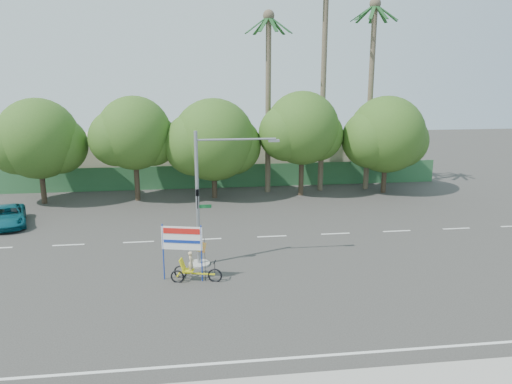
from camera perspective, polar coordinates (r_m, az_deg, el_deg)
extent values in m
plane|color=#33302D|center=(23.03, 0.06, -11.70)|extent=(120.00, 120.00, 0.00)
cube|color=#336B3D|center=(43.13, -3.66, 1.82)|extent=(38.00, 0.08, 2.00)
cube|color=#BBB395|center=(47.84, -16.11, 3.71)|extent=(12.00, 8.00, 4.00)
cube|color=#BBB395|center=(48.51, 5.46, 4.08)|extent=(14.00, 8.00, 3.60)
cylinder|color=#473828|center=(41.05, -23.22, 1.19)|extent=(0.40, 0.40, 3.52)
sphere|color=#255117|center=(40.54, -23.65, 5.61)|extent=(6.00, 6.00, 6.00)
sphere|color=#255117|center=(40.54, -21.62, 5.00)|extent=(4.32, 4.32, 4.32)
sphere|color=#255117|center=(40.74, -25.53, 5.00)|extent=(4.56, 4.56, 4.56)
cylinder|color=#473828|center=(39.67, -13.47, 1.70)|extent=(0.40, 0.40, 3.74)
sphere|color=#255117|center=(39.13, -13.75, 6.57)|extent=(5.60, 5.60, 5.60)
sphere|color=#255117|center=(39.38, -11.83, 5.84)|extent=(4.03, 4.03, 4.03)
sphere|color=#255117|center=(39.08, -15.60, 5.95)|extent=(4.26, 4.26, 4.26)
cylinder|color=#473828|center=(39.52, -4.78, 1.66)|extent=(0.40, 0.40, 3.30)
sphere|color=#255117|center=(39.01, -4.86, 5.97)|extent=(6.40, 6.40, 6.40)
sphere|color=#255117|center=(39.47, -2.77, 5.33)|extent=(4.61, 4.61, 4.61)
sphere|color=#255117|center=(38.77, -6.97, 5.42)|extent=(4.86, 4.86, 4.86)
cylinder|color=#473828|center=(40.38, 5.19, 2.32)|extent=(0.40, 0.40, 3.87)
sphere|color=#255117|center=(39.83, 5.30, 7.29)|extent=(5.80, 5.80, 5.80)
sphere|color=#255117|center=(40.50, 7.01, 6.48)|extent=(4.18, 4.18, 4.18)
sphere|color=#255117|center=(39.37, 3.51, 6.73)|extent=(4.41, 4.41, 4.41)
cylinder|color=#473828|center=(42.48, 14.45, 2.21)|extent=(0.40, 0.40, 3.43)
sphere|color=#255117|center=(41.99, 14.71, 6.38)|extent=(6.20, 6.20, 6.20)
sphere|color=#255117|center=(42.87, 16.25, 5.69)|extent=(4.46, 4.46, 4.46)
sphere|color=#255117|center=(41.30, 13.00, 5.93)|extent=(4.71, 4.71, 4.71)
cylinder|color=#70604C|center=(41.54, 7.69, 11.71)|extent=(0.44, 0.44, 17.00)
cylinder|color=#70604C|center=(42.79, 12.91, 10.20)|extent=(0.44, 0.44, 15.00)
sphere|color=#70604C|center=(43.03, 13.47, 20.21)|extent=(0.90, 0.90, 0.90)
cube|color=#1C4C21|center=(43.29, 14.66, 19.22)|extent=(1.91, 0.28, 1.36)
cube|color=#1C4C21|center=(43.77, 14.06, 19.19)|extent=(1.65, 1.44, 1.36)
cube|color=#1C4C21|center=(43.88, 13.19, 19.22)|extent=(0.61, 1.93, 1.36)
cube|color=#1C4C21|center=(43.56, 12.41, 19.30)|extent=(1.20, 1.80, 1.36)
cube|color=#1C4C21|center=(42.97, 12.09, 19.40)|extent=(1.89, 0.92, 1.36)
cube|color=#1C4C21|center=(42.36, 12.40, 19.47)|extent=(1.89, 0.92, 1.36)
cube|color=#1C4C21|center=(42.03, 13.20, 19.48)|extent=(1.20, 1.80, 1.36)
cube|color=#1C4C21|center=(42.15, 14.11, 19.41)|extent=(0.61, 1.93, 1.36)
cube|color=#1C4C21|center=(42.65, 14.68, 19.31)|extent=(1.65, 1.44, 1.36)
cylinder|color=#70604C|center=(40.70, 1.40, 9.67)|extent=(0.44, 0.44, 14.00)
sphere|color=#70604C|center=(40.80, 1.46, 19.52)|extent=(0.90, 0.90, 0.90)
cube|color=#1C4C21|center=(40.89, 2.83, 18.57)|extent=(1.91, 0.28, 1.36)
cube|color=#1C4C21|center=(41.45, 2.36, 18.51)|extent=(1.65, 1.44, 1.36)
cube|color=#1C4C21|center=(41.68, 1.48, 18.49)|extent=(0.61, 1.93, 1.36)
cube|color=#1C4C21|center=(41.48, 0.59, 18.51)|extent=(1.20, 1.80, 1.36)
cube|color=#1C4C21|center=(40.93, 0.09, 18.58)|extent=(1.89, 0.92, 1.36)
cube|color=#1C4C21|center=(40.30, 0.22, 18.65)|extent=(1.89, 0.92, 1.36)
cube|color=#1C4C21|center=(39.87, 0.94, 18.71)|extent=(1.20, 1.80, 1.36)
cube|color=#1C4C21|center=(39.85, 1.92, 18.70)|extent=(0.61, 1.93, 1.36)
cube|color=#1C4C21|center=(40.26, 2.66, 18.64)|extent=(1.65, 1.44, 1.36)
cylinder|color=gray|center=(26.51, -6.50, -8.14)|extent=(1.10, 1.10, 0.10)
cylinder|color=gray|center=(25.43, -6.71, -0.91)|extent=(0.18, 0.18, 7.00)
cylinder|color=gray|center=(24.94, -2.28, 6.03)|extent=(4.00, 0.10, 0.10)
cube|color=gray|center=(25.19, 2.05, 5.88)|extent=(0.55, 0.20, 0.12)
imported|color=black|center=(25.20, -6.71, -0.81)|extent=(0.16, 0.20, 1.00)
cube|color=#14662D|center=(25.53, -5.90, -1.64)|extent=(0.70, 0.04, 0.18)
torus|color=black|center=(24.33, -4.71, -9.49)|extent=(0.71, 0.25, 0.71)
torus|color=black|center=(24.98, -8.62, -9.02)|extent=(0.66, 0.23, 0.66)
torus|color=black|center=(24.47, -8.98, -9.53)|extent=(0.66, 0.23, 0.66)
cube|color=yellow|center=(24.48, -6.78, -9.23)|extent=(1.73, 0.49, 0.06)
cube|color=yellow|center=(24.72, -8.80, -9.23)|extent=(0.21, 0.62, 0.05)
cube|color=yellow|center=(24.52, -7.75, -8.85)|extent=(0.61, 0.55, 0.06)
cube|color=yellow|center=(24.48, -8.41, -8.18)|extent=(0.34, 0.48, 0.56)
cylinder|color=black|center=(24.17, -4.73, -8.58)|extent=(0.04, 0.04, 0.57)
cube|color=black|center=(24.06, -4.75, -7.96)|extent=(0.15, 0.47, 0.04)
imported|color=#CCB284|center=(24.34, -7.42, -8.02)|extent=(0.36, 0.46, 1.13)
cylinder|color=#1735AE|center=(24.51, -10.55, -6.75)|extent=(0.07, 0.07, 2.81)
cylinder|color=#1735AE|center=(24.04, -6.24, -7.00)|extent=(0.07, 0.07, 2.81)
cube|color=white|center=(24.02, -8.47, -5.25)|extent=(1.93, 0.53, 1.15)
cube|color=red|center=(23.87, -8.53, -4.45)|extent=(1.72, 0.44, 0.27)
cube|color=#1735AE|center=(24.03, -8.48, -5.63)|extent=(1.72, 0.44, 0.15)
cylinder|color=black|center=(24.12, -5.85, -7.72)|extent=(0.03, 0.03, 2.19)
cube|color=red|center=(23.96, -6.75, -6.16)|extent=(0.90, 0.24, 0.68)
imported|color=#0D5260|center=(36.39, -26.48, -2.48)|extent=(3.35, 4.97, 1.27)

